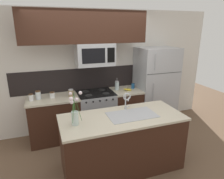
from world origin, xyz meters
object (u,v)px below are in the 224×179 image
Objects in this scene: refrigerator at (155,87)px; storage_jar_short at (52,95)px; coffee_tin at (133,86)px; sink_faucet at (127,99)px; microwave at (95,54)px; flower_vase at (75,114)px; banana_bunch at (128,89)px; stove_range at (96,113)px; french_press at (117,86)px; storage_jar_squat at (71,93)px; storage_jar_medium at (38,95)px; storage_jar_tall at (31,97)px.

refrigerator is 2.31m from storage_jar_short.
coffee_tin is 1.26m from sink_faucet.
microwave is 1.55m from flower_vase.
flower_vase is at bearing -137.99° from banana_bunch.
banana_bunch is at bearing 42.01° from flower_vase.
stove_range is 0.86m from banana_bunch.
coffee_tin is at bearing 176.87° from refrigerator.
banana_bunch is at bearing -2.29° from storage_jar_short.
french_press is at bearing 9.15° from microwave.
microwave is 6.31× the size of storage_jar_short.
storage_jar_squat is (-0.51, -0.01, -0.74)m from microwave.
stove_range is 6.38× the size of storage_jar_squat.
french_press is 1.76m from flower_vase.
stove_range is at bearing 3.73° from storage_jar_squat.
banana_bunch is 0.38× the size of flower_vase.
french_press is 0.53× the size of flower_vase.
sink_faucet is at bearing -102.80° from french_press.
storage_jar_medium is 1.84m from banana_bunch.
coffee_tin is (0.38, -0.01, -0.04)m from french_press.
flower_vase is at bearing -95.92° from storage_jar_squat.
coffee_tin is at bearing 2.34° from storage_jar_tall.
french_press is (1.02, 0.09, 0.03)m from storage_jar_squat.
storage_jar_tall is 0.44× the size of sink_faucet.
storage_jar_short is at bearing 137.43° from sink_faucet.
refrigerator is 9.45× the size of banana_bunch.
french_press is at bearing 1.64° from storage_jar_medium.
coffee_tin is (0.89, 0.07, -0.75)m from microwave.
flower_vase reaches higher than french_press.
storage_jar_tall is at bearing -177.66° from coffee_tin.
refrigerator is at bearing 1.57° from storage_jar_squat.
storage_jar_short is 1.38m from french_press.
french_press is 1.12m from sink_faucet.
sink_faucet reaches higher than banana_bunch.
storage_jar_medium is (-1.13, 0.03, -0.73)m from microwave.
banana_bunch is at bearing -147.53° from coffee_tin.
storage_jar_medium is 0.26m from storage_jar_short.
storage_jar_medium reaches higher than coffee_tin.
french_press is at bearing 77.20° from sink_faucet.
banana_bunch is (1.84, -0.07, -0.06)m from storage_jar_medium.
microwave is 1.48× the size of flower_vase.
storage_jar_tall is (-1.25, -0.02, -0.74)m from microwave.
storage_jar_squat reaches higher than storage_jar_tall.
storage_jar_tall is 2.14m from coffee_tin.
french_press is (0.50, 0.08, -0.71)m from microwave.
storage_jar_tall reaches higher than stove_range.
storage_jar_short is at bearing -2.21° from storage_jar_medium.
refrigerator is 6.76× the size of french_press.
sink_faucet reaches higher than storage_jar_short.
microwave is (0.00, -0.02, 1.26)m from stove_range.
storage_jar_squat is at bearing -178.43° from refrigerator.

